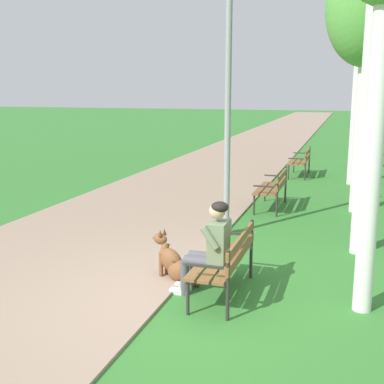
{
  "coord_description": "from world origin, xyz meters",
  "views": [
    {
      "loc": [
        1.89,
        -5.44,
        2.61
      ],
      "look_at": [
        -0.62,
        2.39,
        0.9
      ],
      "focal_mm": 46.11,
      "sensor_mm": 36.0,
      "label": 1
    }
  ],
  "objects_px": {
    "birch_tree_fourth": "(362,0)",
    "birch_tree_sixth": "(360,17)",
    "lamp_post_near": "(228,103)",
    "dog_brown": "(173,263)",
    "park_bench_far": "(302,160)",
    "park_bench_near": "(227,258)",
    "park_bench_mid": "(274,186)",
    "birch_tree_third": "(368,8)",
    "person_seated_on_near_bench": "(210,245)"
  },
  "relations": [
    {
      "from": "park_bench_near",
      "to": "dog_brown",
      "type": "xyz_separation_m",
      "value": [
        -0.83,
        0.27,
        -0.25
      ]
    },
    {
      "from": "person_seated_on_near_bench",
      "to": "birch_tree_sixth",
      "type": "distance_m",
      "value": 14.57
    },
    {
      "from": "park_bench_near",
      "to": "birch_tree_fourth",
      "type": "relative_size",
      "value": 0.23
    },
    {
      "from": "park_bench_mid",
      "to": "park_bench_far",
      "type": "relative_size",
      "value": 1.0
    },
    {
      "from": "dog_brown",
      "to": "birch_tree_sixth",
      "type": "relative_size",
      "value": 0.12
    },
    {
      "from": "person_seated_on_near_bench",
      "to": "park_bench_far",
      "type": "bearing_deg",
      "value": 88.58
    },
    {
      "from": "park_bench_mid",
      "to": "park_bench_near",
      "type": "bearing_deg",
      "value": -88.26
    },
    {
      "from": "birch_tree_third",
      "to": "park_bench_near",
      "type": "bearing_deg",
      "value": -106.86
    },
    {
      "from": "park_bench_far",
      "to": "dog_brown",
      "type": "relative_size",
      "value": 1.86
    },
    {
      "from": "birch_tree_fourth",
      "to": "birch_tree_sixth",
      "type": "height_order",
      "value": "birch_tree_sixth"
    },
    {
      "from": "dog_brown",
      "to": "park_bench_far",
      "type": "bearing_deg",
      "value": 84.67
    },
    {
      "from": "park_bench_far",
      "to": "birch_tree_fourth",
      "type": "height_order",
      "value": "birch_tree_fourth"
    },
    {
      "from": "park_bench_mid",
      "to": "person_seated_on_near_bench",
      "type": "distance_m",
      "value": 4.99
    },
    {
      "from": "park_bench_far",
      "to": "person_seated_on_near_bench",
      "type": "relative_size",
      "value": 1.2
    },
    {
      "from": "birch_tree_third",
      "to": "birch_tree_sixth",
      "type": "distance_m",
      "value": 8.54
    },
    {
      "from": "park_bench_mid",
      "to": "dog_brown",
      "type": "height_order",
      "value": "park_bench_mid"
    },
    {
      "from": "park_bench_mid",
      "to": "birch_tree_sixth",
      "type": "xyz_separation_m",
      "value": [
        1.63,
        8.77,
        4.67
      ]
    },
    {
      "from": "person_seated_on_near_bench",
      "to": "dog_brown",
      "type": "bearing_deg",
      "value": 152.26
    },
    {
      "from": "birch_tree_fourth",
      "to": "birch_tree_sixth",
      "type": "distance_m",
      "value": 5.16
    },
    {
      "from": "person_seated_on_near_bench",
      "to": "birch_tree_third",
      "type": "height_order",
      "value": "birch_tree_third"
    },
    {
      "from": "dog_brown",
      "to": "birch_tree_third",
      "type": "height_order",
      "value": "birch_tree_third"
    },
    {
      "from": "park_bench_mid",
      "to": "birch_tree_third",
      "type": "xyz_separation_m",
      "value": [
        1.73,
        0.28,
        3.7
      ]
    },
    {
      "from": "lamp_post_near",
      "to": "park_bench_near",
      "type": "bearing_deg",
      "value": -75.98
    },
    {
      "from": "park_bench_far",
      "to": "park_bench_mid",
      "type": "bearing_deg",
      "value": -92.26
    },
    {
      "from": "park_bench_near",
      "to": "person_seated_on_near_bench",
      "type": "xyz_separation_m",
      "value": [
        -0.21,
        -0.05,
        0.17
      ]
    },
    {
      "from": "park_bench_near",
      "to": "person_seated_on_near_bench",
      "type": "relative_size",
      "value": 1.2
    },
    {
      "from": "birch_tree_third",
      "to": "birch_tree_fourth",
      "type": "distance_m",
      "value": 3.41
    },
    {
      "from": "park_bench_far",
      "to": "person_seated_on_near_bench",
      "type": "bearing_deg",
      "value": -91.42
    },
    {
      "from": "lamp_post_near",
      "to": "birch_tree_fourth",
      "type": "relative_size",
      "value": 0.71
    },
    {
      "from": "park_bench_far",
      "to": "lamp_post_near",
      "type": "bearing_deg",
      "value": -95.85
    },
    {
      "from": "park_bench_mid",
      "to": "birch_tree_fourth",
      "type": "relative_size",
      "value": 0.23
    },
    {
      "from": "park_bench_near",
      "to": "park_bench_far",
      "type": "relative_size",
      "value": 1.0
    },
    {
      "from": "park_bench_near",
      "to": "park_bench_far",
      "type": "height_order",
      "value": "same"
    },
    {
      "from": "birch_tree_third",
      "to": "birch_tree_fourth",
      "type": "relative_size",
      "value": 0.84
    },
    {
      "from": "person_seated_on_near_bench",
      "to": "birch_tree_sixth",
      "type": "relative_size",
      "value": 0.18
    },
    {
      "from": "lamp_post_near",
      "to": "birch_tree_fourth",
      "type": "xyz_separation_m",
      "value": [
        2.14,
        5.88,
        2.54
      ]
    },
    {
      "from": "birch_tree_third",
      "to": "person_seated_on_near_bench",
      "type": "bearing_deg",
      "value": -108.75
    },
    {
      "from": "park_bench_near",
      "to": "park_bench_mid",
      "type": "relative_size",
      "value": 1.0
    },
    {
      "from": "lamp_post_near",
      "to": "birch_tree_fourth",
      "type": "distance_m",
      "value": 6.75
    },
    {
      "from": "park_bench_mid",
      "to": "lamp_post_near",
      "type": "bearing_deg",
      "value": -102.81
    },
    {
      "from": "park_bench_mid",
      "to": "birch_tree_third",
      "type": "bearing_deg",
      "value": 9.12
    },
    {
      "from": "birch_tree_third",
      "to": "birch_tree_fourth",
      "type": "bearing_deg",
      "value": 91.74
    },
    {
      "from": "park_bench_mid",
      "to": "birch_tree_sixth",
      "type": "height_order",
      "value": "birch_tree_sixth"
    },
    {
      "from": "park_bench_mid",
      "to": "birch_tree_fourth",
      "type": "distance_m",
      "value": 5.93
    },
    {
      "from": "park_bench_mid",
      "to": "person_seated_on_near_bench",
      "type": "relative_size",
      "value": 1.2
    },
    {
      "from": "dog_brown",
      "to": "lamp_post_near",
      "type": "height_order",
      "value": "lamp_post_near"
    },
    {
      "from": "park_bench_mid",
      "to": "birch_tree_fourth",
      "type": "height_order",
      "value": "birch_tree_fourth"
    },
    {
      "from": "park_bench_mid",
      "to": "person_seated_on_near_bench",
      "type": "xyz_separation_m",
      "value": [
        -0.06,
        -4.98,
        0.17
      ]
    },
    {
      "from": "park_bench_mid",
      "to": "park_bench_far",
      "type": "height_order",
      "value": "same"
    },
    {
      "from": "lamp_post_near",
      "to": "birch_tree_fourth",
      "type": "height_order",
      "value": "birch_tree_fourth"
    }
  ]
}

